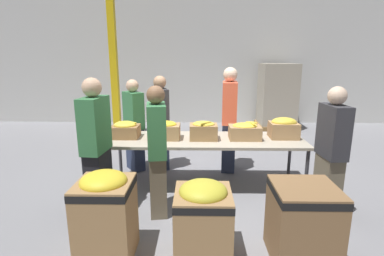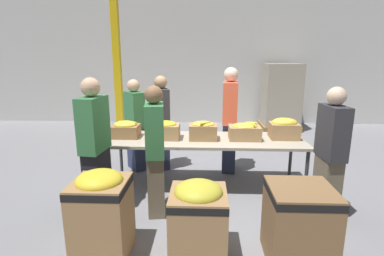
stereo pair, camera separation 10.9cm
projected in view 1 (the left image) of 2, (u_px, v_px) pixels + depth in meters
ground_plane at (205, 185)px, 4.60m from camera, size 30.00×30.00×0.00m
wall_back at (202, 54)px, 8.53m from camera, size 16.00×0.08×4.00m
sorting_table at (205, 141)px, 4.43m from camera, size 2.89×0.90×0.74m
banana_box_0 at (125, 129)px, 4.46m from camera, size 0.40×0.33×0.25m
banana_box_1 at (165, 130)px, 4.39m from camera, size 0.43×0.32×0.27m
banana_box_2 at (204, 130)px, 4.36m from camera, size 0.40×0.31×0.28m
banana_box_3 at (245, 131)px, 4.38m from camera, size 0.45×0.32×0.26m
banana_box_4 at (284, 128)px, 4.44m from camera, size 0.41×0.32×0.31m
volunteer_0 at (229, 121)px, 5.04m from camera, size 0.27×0.49×1.76m
volunteer_1 at (161, 123)px, 5.14m from camera, size 0.34×0.48×1.62m
volunteer_2 at (134, 126)px, 5.08m from camera, size 0.42×0.46×1.56m
volunteer_3 at (331, 154)px, 3.58m from camera, size 0.25×0.44×1.60m
volunteer_4 at (97, 148)px, 3.62m from camera, size 0.27×0.47×1.69m
volunteer_5 at (157, 152)px, 3.61m from camera, size 0.28×0.46×1.60m
donation_bin_0 at (106, 212)px, 2.88m from camera, size 0.52×0.52×0.88m
donation_bin_1 at (203, 218)px, 2.87m from camera, size 0.54×0.54×0.79m
donation_bin_2 at (303, 220)px, 2.86m from camera, size 0.59×0.59×0.75m
support_pillar at (113, 53)px, 7.05m from camera, size 0.17×0.17×4.00m
pallet_stack_0 at (277, 97)px, 8.06m from camera, size 0.99×0.99×1.74m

